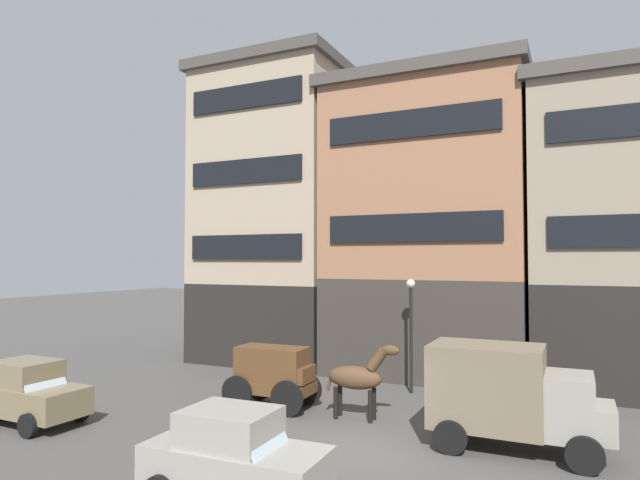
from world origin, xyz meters
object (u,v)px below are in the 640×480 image
at_px(sedan_dark, 234,456).
at_px(cargo_wagon, 273,373).
at_px(draft_horse, 358,377).
at_px(sedan_parked_curb, 27,392).
at_px(streetlamp_curbside, 411,319).
at_px(delivery_truck_near, 511,394).

bearing_deg(sedan_dark, cargo_wagon, 113.68).
relative_size(cargo_wagon, draft_horse, 1.25).
height_order(draft_horse, sedan_dark, draft_horse).
distance_m(draft_horse, sedan_parked_curb, 9.82).
distance_m(cargo_wagon, streetlamp_curbside, 5.44).
distance_m(draft_horse, streetlamp_curbside, 4.14).
xyz_separation_m(cargo_wagon, delivery_truck_near, (7.43, -0.81, 0.28)).
xyz_separation_m(delivery_truck_near, sedan_dark, (-4.67, -5.48, -0.51)).
height_order(sedan_dark, sedan_parked_curb, same).
bearing_deg(draft_horse, sedan_dark, -91.72).
relative_size(draft_horse, sedan_parked_curb, 0.63).
bearing_deg(cargo_wagon, streetlamp_curbside, 47.51).
bearing_deg(draft_horse, streetlamp_curbside, 81.48).
height_order(cargo_wagon, sedan_parked_curb, cargo_wagon).
bearing_deg(cargo_wagon, delivery_truck_near, -6.23).
height_order(delivery_truck_near, sedan_dark, delivery_truck_near).
distance_m(delivery_truck_near, streetlamp_curbside, 6.20).
bearing_deg(sedan_parked_curb, streetlamp_curbside, 42.14).
bearing_deg(cargo_wagon, sedan_dark, -66.32).
relative_size(delivery_truck_near, streetlamp_curbside, 1.06).
bearing_deg(draft_horse, cargo_wagon, -179.97).
xyz_separation_m(cargo_wagon, sedan_parked_curb, (-5.75, -4.54, -0.23)).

